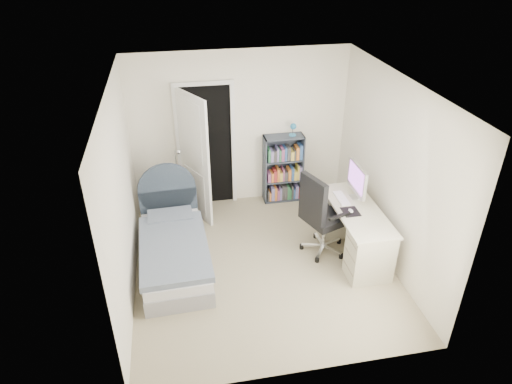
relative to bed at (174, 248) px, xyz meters
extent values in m
cube|color=gray|center=(1.17, -0.24, -0.28)|extent=(3.40, 3.60, 0.05)
cube|color=white|center=(1.17, -0.24, 2.27)|extent=(3.40, 3.60, 0.05)
cube|color=white|center=(1.17, 1.59, 1.00)|extent=(3.40, 0.05, 2.50)
cube|color=white|center=(1.17, -2.06, 1.00)|extent=(3.40, 0.05, 2.50)
cube|color=white|center=(-0.55, -0.24, 1.00)|extent=(0.05, 3.60, 2.50)
cube|color=white|center=(2.90, -0.24, 1.00)|extent=(0.05, 3.60, 2.50)
cube|color=black|center=(0.62, 1.56, 0.75)|extent=(0.80, 0.01, 2.00)
cube|color=white|center=(0.19, 1.53, 0.75)|extent=(0.06, 0.06, 2.00)
cube|color=white|center=(1.05, 1.53, 0.75)|extent=(0.06, 0.06, 2.00)
cube|color=white|center=(0.62, 1.53, 1.78)|extent=(0.92, 0.06, 0.06)
cube|color=white|center=(0.41, 1.18, 0.75)|extent=(0.41, 0.73, 2.00)
cube|color=gray|center=(0.00, -0.09, -0.14)|extent=(0.90, 1.79, 0.23)
cube|color=silver|center=(0.00, -0.09, 0.04)|extent=(0.88, 1.76, 0.14)
cube|color=slate|center=(0.01, -0.18, 0.14)|extent=(0.92, 1.53, 0.09)
cube|color=slate|center=(-0.02, 0.54, 0.16)|extent=(0.64, 0.37, 0.11)
cube|color=#313D4C|center=(-0.03, 0.83, 0.10)|extent=(0.84, 0.08, 0.71)
cylinder|color=#313D4C|center=(-0.03, 0.83, 0.45)|extent=(0.84, 0.08, 0.84)
cylinder|color=tan|center=(-0.17, 1.15, 0.02)|extent=(0.04, 0.04, 0.55)
cylinder|color=tan|center=(-0.17, 1.53, 0.02)|extent=(0.04, 0.04, 0.55)
cylinder|color=tan|center=(0.21, 1.15, 0.02)|extent=(0.04, 0.04, 0.55)
cylinder|color=tan|center=(0.21, 1.53, 0.02)|extent=(0.04, 0.04, 0.55)
cube|color=tan|center=(0.02, 1.34, 0.28)|extent=(0.44, 0.44, 0.03)
cube|color=tan|center=(0.02, 1.34, -0.06)|extent=(0.39, 0.39, 0.02)
cube|color=#B24C33|center=(-0.04, 1.34, 0.31)|extent=(0.17, 0.24, 0.03)
cube|color=#3F598C|center=(-0.04, 1.34, 0.34)|extent=(0.16, 0.23, 0.03)
cube|color=#D8CC7F|center=(-0.04, 1.34, 0.37)|extent=(0.15, 0.22, 0.03)
cylinder|color=silver|center=(0.13, 1.05, -0.25)|extent=(0.18, 0.18, 0.02)
cylinder|color=silver|center=(0.13, 1.05, 0.37)|extent=(0.01, 0.01, 1.22)
sphere|color=silver|center=(0.19, 1.01, 0.95)|extent=(0.07, 0.07, 0.07)
cube|color=#39414E|center=(1.54, 1.42, 0.32)|extent=(0.02, 0.27, 1.15)
cube|color=#39414E|center=(2.16, 1.42, 0.32)|extent=(0.02, 0.27, 1.15)
cube|color=#39414E|center=(1.85, 1.42, 0.88)|extent=(0.64, 0.27, 0.02)
cube|color=#39414E|center=(1.85, 1.42, -0.24)|extent=(0.64, 0.27, 0.02)
cube|color=#39414E|center=(1.85, 1.56, 0.32)|extent=(0.64, 0.01, 1.15)
cube|color=#39414E|center=(1.85, 1.42, 0.11)|extent=(0.60, 0.25, 0.02)
cube|color=#39414E|center=(1.85, 1.42, 0.48)|extent=(0.60, 0.25, 0.02)
cylinder|color=teal|center=(1.99, 1.42, 0.90)|extent=(0.11, 0.11, 0.02)
cylinder|color=silver|center=(1.99, 1.42, 0.97)|extent=(0.01, 0.01, 0.15)
sphere|color=teal|center=(1.99, 1.40, 1.06)|extent=(0.10, 0.10, 0.10)
cube|color=#3F3F3F|center=(1.59, 1.40, -0.14)|extent=(0.03, 0.19, 0.18)
cube|color=orange|center=(1.62, 1.40, -0.15)|extent=(0.03, 0.19, 0.15)
cube|color=#7F72B2|center=(1.67, 1.40, -0.11)|extent=(0.05, 0.19, 0.23)
cube|color=orange|center=(1.72, 1.40, -0.11)|extent=(0.04, 0.19, 0.23)
cube|color=#994C7F|center=(1.76, 1.40, -0.13)|extent=(0.04, 0.19, 0.18)
cube|color=#7F72B2|center=(1.80, 1.40, -0.12)|extent=(0.03, 0.19, 0.21)
cube|color=#3F3F3F|center=(1.84, 1.40, -0.10)|extent=(0.04, 0.19, 0.25)
cube|color=#3F3F3F|center=(1.89, 1.40, -0.11)|extent=(0.05, 0.19, 0.24)
cube|color=#337F4C|center=(1.94, 1.40, -0.11)|extent=(0.03, 0.19, 0.23)
cube|color=#337F4C|center=(1.97, 1.40, -0.13)|extent=(0.03, 0.19, 0.19)
cube|color=#3F3F3F|center=(2.00, 1.40, -0.11)|extent=(0.03, 0.19, 0.24)
cube|color=#335999|center=(2.04, 1.40, -0.14)|extent=(0.03, 0.19, 0.17)
cube|color=#7F72B2|center=(2.08, 1.40, -0.11)|extent=(0.05, 0.19, 0.24)
cube|color=#B23333|center=(2.13, 1.40, -0.15)|extent=(0.04, 0.19, 0.15)
cube|color=#994C7F|center=(1.60, 1.40, 0.21)|extent=(0.05, 0.19, 0.15)
cube|color=orange|center=(1.65, 1.40, 0.21)|extent=(0.04, 0.19, 0.15)
cube|color=#B23333|center=(1.70, 1.40, 0.23)|extent=(0.05, 0.19, 0.19)
cube|color=orange|center=(1.75, 1.40, 0.24)|extent=(0.03, 0.19, 0.22)
cube|color=#D8BF4C|center=(1.80, 1.40, 0.21)|extent=(0.05, 0.19, 0.15)
cube|color=#994C7F|center=(1.84, 1.40, 0.23)|extent=(0.03, 0.19, 0.20)
cube|color=#3F3F3F|center=(1.89, 1.40, 0.21)|extent=(0.05, 0.19, 0.15)
cube|color=orange|center=(1.94, 1.40, 0.23)|extent=(0.05, 0.19, 0.19)
cube|color=#335999|center=(1.99, 1.40, 0.24)|extent=(0.04, 0.19, 0.21)
cube|color=#D8BF4C|center=(2.05, 1.40, 0.21)|extent=(0.05, 0.19, 0.15)
cube|color=#D8BF4C|center=(2.09, 1.40, 0.25)|extent=(0.03, 0.19, 0.24)
cube|color=#7F72B2|center=(2.13, 1.40, 0.24)|extent=(0.04, 0.19, 0.22)
cube|color=#337F4C|center=(1.60, 1.40, 0.61)|extent=(0.04, 0.19, 0.21)
cube|color=#7F72B2|center=(1.64, 1.40, 0.59)|extent=(0.04, 0.19, 0.19)
cube|color=#3F3F3F|center=(1.69, 1.40, 0.59)|extent=(0.04, 0.19, 0.18)
cube|color=#7F72B2|center=(1.74, 1.40, 0.61)|extent=(0.03, 0.19, 0.22)
cube|color=#337F4C|center=(1.77, 1.40, 0.59)|extent=(0.03, 0.19, 0.19)
cube|color=#994C7F|center=(1.82, 1.40, 0.60)|extent=(0.05, 0.19, 0.21)
cube|color=#335999|center=(1.87, 1.40, 0.61)|extent=(0.04, 0.19, 0.22)
cube|color=#3F3F3F|center=(1.92, 1.40, 0.61)|extent=(0.05, 0.19, 0.22)
cube|color=#D8BF4C|center=(1.97, 1.40, 0.57)|extent=(0.05, 0.19, 0.15)
cube|color=#3F3F3F|center=(2.02, 1.40, 0.58)|extent=(0.02, 0.19, 0.17)
cube|color=orange|center=(2.06, 1.40, 0.60)|extent=(0.05, 0.19, 0.21)
cube|color=#335999|center=(2.12, 1.40, 0.62)|extent=(0.05, 0.19, 0.25)
cube|color=beige|center=(2.48, -0.22, 0.45)|extent=(0.59, 1.48, 0.03)
cube|color=beige|center=(2.48, -0.74, 0.09)|extent=(0.55, 0.40, 0.69)
cube|color=beige|center=(2.48, 0.31, 0.09)|extent=(0.55, 0.40, 0.69)
cube|color=silver|center=(2.58, 0.08, 0.47)|extent=(0.16, 0.16, 0.01)
cube|color=silver|center=(2.61, 0.08, 0.59)|extent=(0.03, 0.06, 0.22)
cube|color=silver|center=(2.56, 0.08, 0.76)|extent=(0.04, 0.55, 0.40)
cube|color=#BC5CDF|center=(2.53, 0.08, 0.78)|extent=(0.00, 0.49, 0.32)
cube|color=white|center=(2.36, 0.08, 0.48)|extent=(0.13, 0.40, 0.02)
cube|color=black|center=(2.36, -0.27, 0.47)|extent=(0.22, 0.26, 0.00)
ellipsoid|color=white|center=(2.36, -0.27, 0.49)|extent=(0.06, 0.10, 0.03)
cube|color=silver|center=(2.23, -0.03, -0.19)|extent=(0.31, 0.15, 0.03)
cylinder|color=black|center=(2.37, 0.03, -0.22)|extent=(0.08, 0.08, 0.07)
cube|color=silver|center=(2.08, 0.07, -0.19)|extent=(0.06, 0.32, 0.03)
cylinder|color=black|center=(2.07, 0.22, -0.22)|extent=(0.08, 0.08, 0.07)
cube|color=silver|center=(1.94, -0.04, -0.19)|extent=(0.31, 0.12, 0.03)
cylinder|color=black|center=(1.79, 0.00, -0.22)|extent=(0.08, 0.08, 0.07)
cube|color=silver|center=(2.00, -0.21, -0.19)|extent=(0.21, 0.29, 0.03)
cylinder|color=black|center=(1.92, -0.33, -0.22)|extent=(0.08, 0.08, 0.07)
cube|color=silver|center=(2.18, -0.20, -0.19)|extent=(0.23, 0.27, 0.03)
cylinder|color=black|center=(2.28, -0.32, -0.22)|extent=(0.08, 0.08, 0.07)
cylinder|color=silver|center=(2.09, -0.08, 0.05)|extent=(0.07, 0.07, 0.47)
cube|color=black|center=(2.09, -0.08, 0.30)|extent=(0.69, 0.69, 0.10)
cube|color=black|center=(1.86, -0.17, 0.66)|extent=(0.25, 0.49, 0.62)
cube|color=black|center=(2.17, -0.36, 0.48)|extent=(0.33, 0.16, 0.03)
cube|color=black|center=(1.96, 0.18, 0.48)|extent=(0.33, 0.16, 0.03)
camera|label=1|loc=(0.17, -5.06, 3.72)|focal=32.00mm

